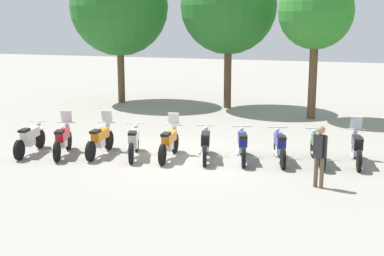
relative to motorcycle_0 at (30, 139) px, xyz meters
The scene contains 15 objects.
ground_plane 5.21m from the motorcycle_0, 10.53° to the left, with size 80.00×80.00×0.00m, color gray.
motorcycle_0 is the anchor object (origin of this frame).
motorcycle_1 1.14m from the motorcycle_0, ahead, with size 0.87×2.11×1.37m.
motorcycle_2 2.34m from the motorcycle_0, 14.03° to the left, with size 0.62×2.19×1.37m.
motorcycle_3 3.46m from the motorcycle_0, 11.45° to the left, with size 0.87×2.12×0.99m.
motorcycle_4 4.61m from the motorcycle_0, 10.85° to the left, with size 0.62×2.19×1.37m.
motorcycle_5 5.77m from the motorcycle_0, 11.03° to the left, with size 0.79×2.14×0.99m.
motorcycle_6 6.92m from the motorcycle_0, 11.04° to the left, with size 0.80×2.14×0.99m.
motorcycle_7 8.07m from the motorcycle_0, 10.83° to the left, with size 0.83×2.13×0.99m.
motorcycle_8 9.22m from the motorcycle_0, 10.68° to the left, with size 0.78×2.14×0.99m.
motorcycle_9 10.39m from the motorcycle_0, 11.13° to the left, with size 0.62×2.19×1.37m.
person_0 9.33m from the motorcycle_0, ahead, with size 0.40×0.29×1.67m.
tree_0 11.73m from the motorcycle_0, 99.59° to the left, with size 5.00×5.00×7.44m.
tree_1 12.28m from the motorcycle_0, 70.08° to the left, with size 4.62×4.62×7.25m.
tree_2 12.92m from the motorcycle_0, 48.37° to the left, with size 3.22×3.22×6.25m.
Camera 1 is at (5.16, -15.33, 4.38)m, focal length 49.53 mm.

